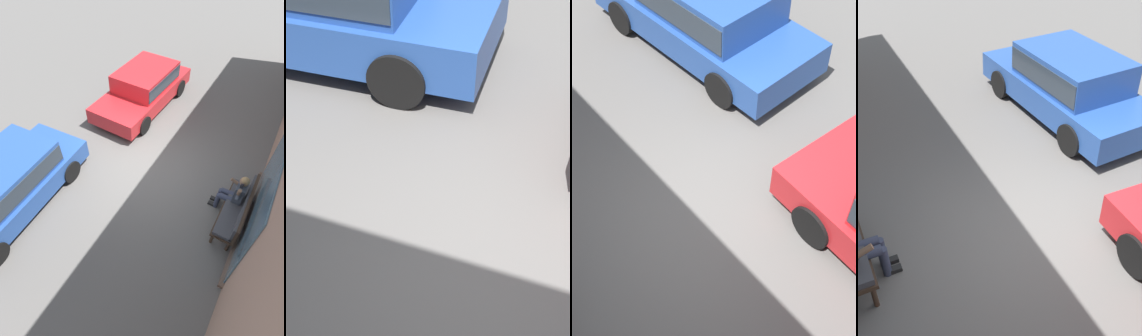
# 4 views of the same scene
# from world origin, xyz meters

# --- Properties ---
(ground_plane) EXTENTS (60.00, 60.00, 0.00)m
(ground_plane) POSITION_xyz_m (0.00, 0.00, 0.00)
(ground_plane) COLOR #565451
(parked_car_mid) EXTENTS (4.52, 2.05, 1.48)m
(parked_car_mid) POSITION_xyz_m (2.88, -2.33, 0.81)
(parked_car_mid) COLOR #23478E
(parked_car_mid) RESTS_ON ground_plane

